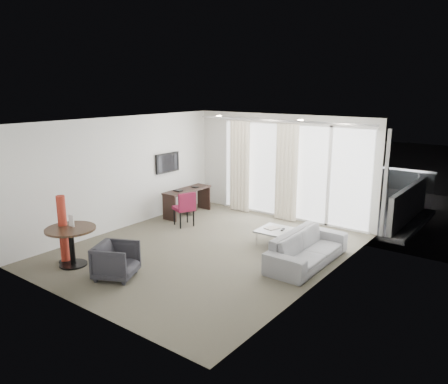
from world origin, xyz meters
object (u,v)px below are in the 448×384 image
Objects in this scene: desk at (187,202)px; red_lamp at (63,229)px; coffee_table at (276,237)px; rattan_chair_b at (365,192)px; tub_armchair at (116,261)px; desk_chair at (184,208)px; rattan_chair_a at (327,191)px; sofa at (307,248)px; round_table at (72,247)px.

desk is 1.11× the size of red_lamp.
rattan_chair_b is (0.46, 4.01, 0.27)m from coffee_table.
desk is 3.05m from coffee_table.
rattan_chair_b reaches higher than tub_armchair.
desk_chair is 3.05m from red_lamp.
rattan_chair_a reaches higher than tub_armchair.
desk is 1.67× the size of rattan_chair_b.
sofa is at bearing 17.46° from desk_chair.
desk is 3.89m from rattan_chair_a.
rattan_chair_b is at bearing 67.96° from round_table.
desk_chair is 0.95× the size of rattan_chair_a.
coffee_table is 3.53m from rattan_chair_a.
red_lamp is (-0.30, -3.02, 0.23)m from desk_chair.
coffee_table is 0.84× the size of rattan_chair_b.
coffee_table is at bearing -10.57° from desk.
rattan_chair_a is at bearing 19.37° from sofa.
round_table is at bearing 128.34° from sofa.
sofa is at bearing -67.52° from rattan_chair_b.
rattan_chair_a is at bearing -33.87° from tub_armchair.
sofa is at bearing -56.16° from rattan_chair_a.
desk_chair is at bearing 84.31° from red_lamp.
red_lamp is 1.39m from tub_armchair.
desk is 3.99m from tub_armchair.
desk_chair is 0.65× the size of red_lamp.
desk is 3.80m from red_lamp.
coffee_table is (2.47, 3.24, -0.20)m from round_table.
desk_chair is 3.08m from tub_armchair.
rattan_chair_a is 1.03× the size of rattan_chair_b.
coffee_table is (2.99, -0.56, -0.17)m from desk.
round_table is at bearing -92.39° from rattan_chair_a.
red_lamp reaches higher than tub_armchair.
desk_chair is 1.24× the size of tub_armchair.
tub_armchair is at bearing -88.57° from rattan_chair_b.
red_lamp reaches higher than round_table.
red_lamp is 7.10m from rattan_chair_a.
sofa is at bearing -68.02° from tub_armchair.
coffee_table is (2.73, 3.23, -0.49)m from red_lamp.
round_table is 4.08m from coffee_table.
tub_armchair is at bearing 137.59° from sofa.
rattan_chair_b is at bearing 45.02° from desk.
rattan_chair_a reaches higher than coffee_table.
desk is 4.89m from rattan_chair_b.
desk_chair is at bearing 89.20° from round_table.
rattan_chair_b is (2.89, 4.21, 0.01)m from desk_chair.
round_table is at bearing -2.76° from red_lamp.
tub_armchair reaches higher than coffee_table.
tub_armchair is 0.77× the size of rattan_chair_a.
tub_armchair is (1.60, -3.66, -0.03)m from desk.
coffee_table is 0.82× the size of rattan_chair_a.
red_lamp is (0.26, -3.78, 0.31)m from desk.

